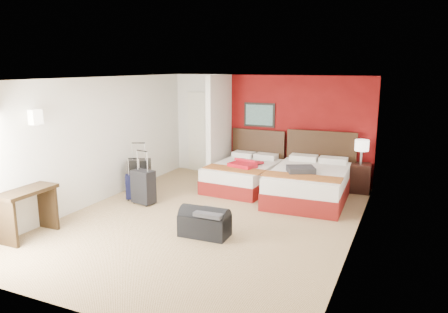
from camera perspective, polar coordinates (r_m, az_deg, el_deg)
The scene contains 17 objects.
ground at distance 7.77m, azimuth -2.04°, elevation -8.41°, with size 6.50×6.50×0.00m, color tan.
room_walls at distance 9.31m, azimuth -5.98°, elevation 2.98°, with size 5.02×6.52×2.50m.
red_accent_panel at distance 10.17m, azimuth 9.86°, elevation 3.60°, with size 3.50×0.04×2.50m, color maroon.
partition_wall at distance 10.17m, azimuth -0.63°, elevation 3.78°, with size 0.12×1.20×2.50m, color silver.
entry_door at distance 11.05m, azimuth -2.87°, elevation 3.26°, with size 0.82×0.06×2.05m, color silver.
bed_left at distance 9.62m, azimuth 2.59°, elevation -2.64°, with size 1.29×1.84×0.55m, color silver.
bed_right at distance 8.92m, azimuth 11.24°, elevation -3.76°, with size 1.48×2.12×0.64m, color white.
red_suitcase_open at distance 9.41m, azimuth 2.94°, elevation -0.93°, with size 0.56×0.77×0.10m, color red.
jacket_bundle at distance 8.57m, azimuth 10.24°, elevation -1.75°, with size 0.52×0.42×0.12m, color #323236.
nightstand at distance 9.77m, azimuth 17.68°, elevation -2.75°, with size 0.45×0.45×0.63m, color black.
table_lamp at distance 9.64m, azimuth 17.90°, elevation 0.57°, with size 0.30×0.30×0.53m, color white.
suitcase_black at distance 9.50m, azimuth -11.20°, elevation -2.60°, with size 0.46×0.29×0.69m, color black.
suitcase_charcoal at distance 8.66m, azimuth -10.72°, elevation -4.16°, with size 0.44×0.28×0.66m, color black.
suitcase_navy at distance 9.01m, azimuth -11.87°, elevation -4.11°, with size 0.35×0.22×0.49m, color black.
duffel_bag at distance 7.00m, azimuth -2.61°, elevation -9.01°, with size 0.79×0.42×0.40m, color black.
jacket_draped at distance 6.81m, azimuth -1.68°, elevation -7.52°, with size 0.47×0.39×0.06m, color #3A3A3F.
desk at distance 7.58m, azimuth -24.77°, elevation -6.89°, with size 0.48×0.96×0.80m, color black.
Camera 1 is at (3.24, -6.52, 2.72)m, focal length 34.19 mm.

